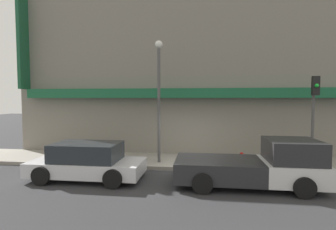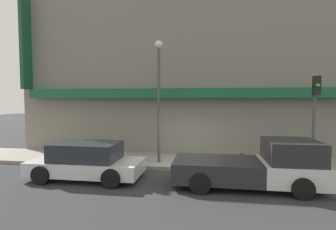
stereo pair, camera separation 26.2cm
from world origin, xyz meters
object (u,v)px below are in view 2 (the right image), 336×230
object	(u,v)px
pickup_truck	(256,166)
traffic_light	(315,106)
fire_hydrant	(242,159)
parked_car	(87,161)
street_lamp	(159,87)

from	to	relation	value
pickup_truck	traffic_light	xyz separation A→B (m)	(2.71, 2.18, 2.10)
fire_hydrant	traffic_light	world-z (taller)	traffic_light
parked_car	pickup_truck	bearing A→B (deg)	-0.39
parked_car	fire_hydrant	world-z (taller)	parked_car
fire_hydrant	traffic_light	xyz separation A→B (m)	(2.93, -0.11, 2.39)
pickup_truck	parked_car	world-z (taller)	pickup_truck
fire_hydrant	street_lamp	distance (m)	4.95
traffic_light	street_lamp	bearing A→B (deg)	178.29
fire_hydrant	street_lamp	world-z (taller)	street_lamp
fire_hydrant	traffic_light	bearing A→B (deg)	-2.22
fire_hydrant	street_lamp	xyz separation A→B (m)	(-3.75, 0.09, 3.22)
pickup_truck	traffic_light	world-z (taller)	traffic_light
fire_hydrant	street_lamp	size ratio (longest dim) A/B	0.10
pickup_truck	parked_car	bearing A→B (deg)	-177.72
street_lamp	parked_car	bearing A→B (deg)	-135.76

